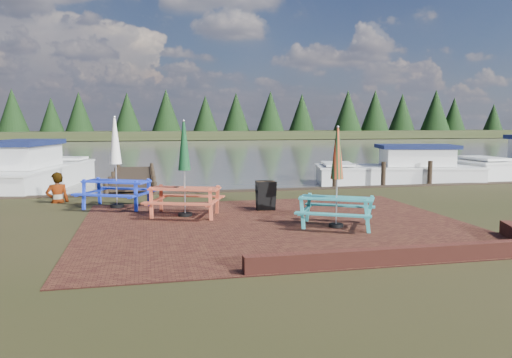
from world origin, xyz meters
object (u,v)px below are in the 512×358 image
at_px(chalkboard, 266,196).
at_px(person, 56,173).
at_px(picnic_table_teal, 337,193).
at_px(picnic_table_blue, 116,176).
at_px(boat_near, 401,171).
at_px(picnic_table_red, 185,183).
at_px(boat_jetty, 33,173).
at_px(jetty, 134,177).

height_order(chalkboard, person, person).
distance_m(picnic_table_teal, chalkboard, 2.72).
relative_size(picnic_table_blue, boat_near, 0.36).
bearing_deg(picnic_table_red, picnic_table_blue, 156.79).
distance_m(boat_jetty, person, 5.38).
bearing_deg(picnic_table_blue, jetty, 114.24).
distance_m(picnic_table_red, person, 4.72).
height_order(picnic_table_teal, jetty, picnic_table_teal).
relative_size(picnic_table_teal, picnic_table_red, 0.94).
bearing_deg(chalkboard, picnic_table_red, -168.73).
relative_size(picnic_table_teal, chalkboard, 2.81).
relative_size(chalkboard, boat_jetty, 0.11).
relative_size(jetty, person, 4.96).
distance_m(chalkboard, person, 6.42).
bearing_deg(jetty, picnic_table_blue, -92.46).
xyz_separation_m(picnic_table_blue, jetty, (0.30, 6.98, -0.78)).
height_order(picnic_table_blue, chalkboard, picnic_table_blue).
bearing_deg(boat_jetty, chalkboard, -33.71).
distance_m(boat_jetty, boat_near, 14.96).
bearing_deg(person, picnic_table_teal, 130.44).
bearing_deg(chalkboard, person, 157.09).
height_order(picnic_table_teal, chalkboard, picnic_table_teal).
height_order(picnic_table_teal, boat_near, picnic_table_teal).
relative_size(chalkboard, jetty, 0.09).
bearing_deg(chalkboard, picnic_table_teal, -64.64).
relative_size(picnic_table_red, boat_near, 0.35).
xyz_separation_m(boat_jetty, person, (1.72, -5.07, 0.48)).
height_order(picnic_table_teal, person, picnic_table_teal).
relative_size(picnic_table_red, boat_jetty, 0.32).
bearing_deg(boat_near, picnic_table_teal, 156.96).
bearing_deg(picnic_table_teal, picnic_table_red, 176.34).
height_order(picnic_table_red, boat_near, picnic_table_red).
distance_m(picnic_table_teal, picnic_table_red, 3.91).
relative_size(picnic_table_red, person, 1.34).
bearing_deg(person, chalkboard, 142.48).
xyz_separation_m(picnic_table_teal, boat_jetty, (-8.60, 10.24, -0.38)).
bearing_deg(jetty, chalkboard, -66.06).
bearing_deg(person, picnic_table_red, 126.92).
distance_m(picnic_table_red, boat_jetty, 9.72).
xyz_separation_m(picnic_table_blue, chalkboard, (4.00, -1.37, -0.47)).
relative_size(picnic_table_teal, boat_jetty, 0.30).
bearing_deg(picnic_table_teal, jetty, 142.84).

